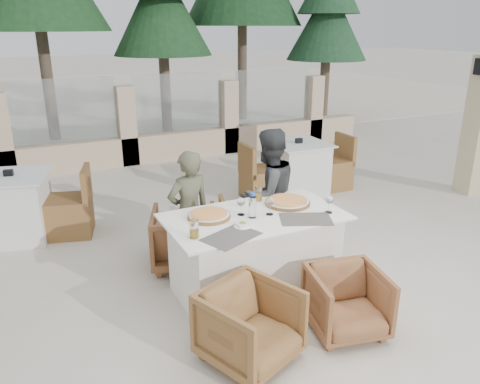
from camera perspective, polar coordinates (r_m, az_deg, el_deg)
name	(u,v)px	position (r m, az deg, el deg)	size (l,w,h in m)	color
ground	(252,288)	(4.58, 1.51, -11.62)	(80.00, 80.00, 0.00)	beige
sand_patch	(65,98)	(17.71, -20.52, 10.67)	(30.00, 16.00, 0.01)	beige
perimeter_wall_far	(126,120)	(8.61, -13.69, 8.49)	(10.00, 0.34, 1.60)	#CCB190
lantern_pillar	(477,127)	(7.64, 26.97, 7.10)	(0.34, 0.34, 2.00)	#C5B68B
pine_centre	(162,20)	(11.17, -9.52, 19.97)	(2.20, 2.20, 5.00)	#1E4723
pine_far_right	(327,31)	(12.37, 10.61, 18.69)	(1.98, 1.98, 4.50)	#21492A
dining_table	(254,254)	(4.35, 1.77, -7.59)	(1.60, 0.90, 0.77)	white
placemat_near_left	(231,237)	(3.78, -1.07, -5.47)	(0.45, 0.30, 0.00)	#5A544D
placemat_near_right	(306,219)	(4.15, 8.01, -3.29)	(0.45, 0.30, 0.00)	#59544C
pizza_left	(209,215)	(4.15, -3.79, -2.84)	(0.38, 0.38, 0.05)	orange
pizza_right	(288,201)	(4.47, 5.82, -1.14)	(0.43, 0.43, 0.06)	orange
water_bottle	(252,205)	(4.11, 1.53, -1.63)	(0.07, 0.07, 0.23)	#BFE1FB
wine_glass_centre	(241,205)	(4.17, 0.12, -1.64)	(0.08, 0.08, 0.18)	silver
wine_glass_near	(270,205)	(4.19, 3.66, -1.60)	(0.08, 0.08, 0.18)	silver
wine_glass_corner	(329,203)	(4.30, 10.81, -1.36)	(0.08, 0.08, 0.18)	silver
beer_glass_left	(194,229)	(3.76, -5.61, -4.52)	(0.07, 0.07, 0.15)	gold
beer_glass_right	(258,194)	(4.53, 2.25, -0.21)	(0.07, 0.07, 0.14)	orange
olive_dish	(243,224)	(3.96, 0.34, -3.97)	(0.11, 0.11, 0.04)	white
armchair_far_left	(184,238)	(4.90, -6.81, -5.54)	(0.65, 0.67, 0.61)	brown
armchair_far_right	(251,225)	(5.19, 1.35, -4.01)	(0.64, 0.65, 0.60)	olive
armchair_near_left	(250,326)	(3.58, 1.22, -16.00)	(0.62, 0.64, 0.58)	olive
armchair_near_right	(347,302)	(3.98, 12.90, -12.91)	(0.58, 0.59, 0.54)	brown
diner_left	(189,212)	(4.66, -6.21, -2.49)	(0.46, 0.30, 1.26)	#4F523B
diner_right	(268,195)	(4.91, 3.46, -0.33)	(0.68, 0.53, 1.41)	#383A3D
bg_table_a	(14,207)	(6.03, -25.81, -1.69)	(1.64, 0.82, 0.77)	silver
bg_table_b	(298,168)	(6.98, 7.04, 2.88)	(1.64, 0.82, 0.77)	silver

